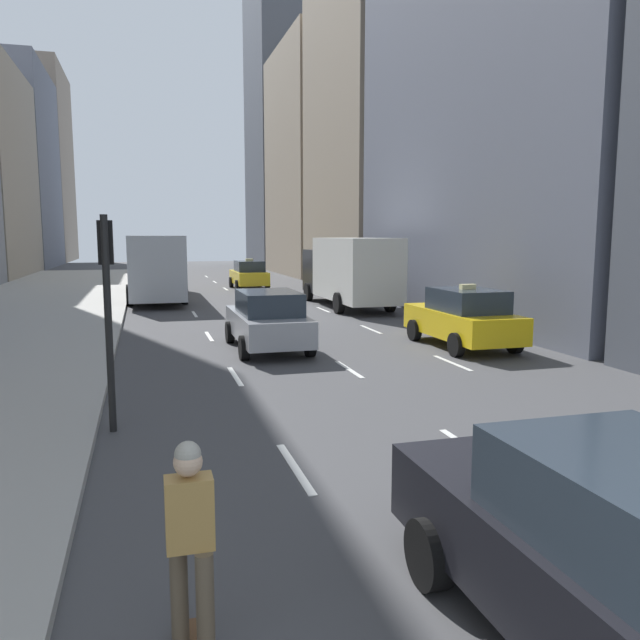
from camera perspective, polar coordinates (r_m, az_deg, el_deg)
The scene contains 10 objects.
sidewalk_left at distance 27.84m, azimuth -25.66°, elevation 0.40°, with size 8.00×66.00×0.15m, color #ADAAA3.
lane_markings at distance 23.94m, azimuth -4.14°, elevation -0.10°, with size 5.72×56.00×0.01m.
building_row_right at distance 39.01m, azimuth 6.96°, elevation 25.11°, with size 6.00×68.26×37.47m.
taxi_lead at distance 38.42m, azimuth -6.51°, elevation 4.14°, with size 2.02×4.40×1.87m.
taxi_second at distance 18.72m, azimuth 12.97°, elevation 0.23°, with size 2.02×4.40×1.87m.
sedan_black_near at distance 17.89m, azimuth -4.80°, elevation 0.01°, with size 2.02×4.50×1.70m.
city_bus at distance 33.52m, azimuth -14.86°, elevation 4.97°, with size 2.80×11.61×3.25m.
box_truck at distance 28.42m, azimuth 2.65°, elevation 4.60°, with size 2.58×8.40×3.15m.
skateboarder at distance 5.13m, azimuth -11.78°, elevation -19.11°, with size 0.36×0.80×1.75m.
traffic_light_pole at distance 10.84m, azimuth -18.88°, elevation 2.80°, with size 0.24×0.42×3.60m.
Camera 1 is at (-2.15, -0.23, 3.27)m, focal length 35.00 mm.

